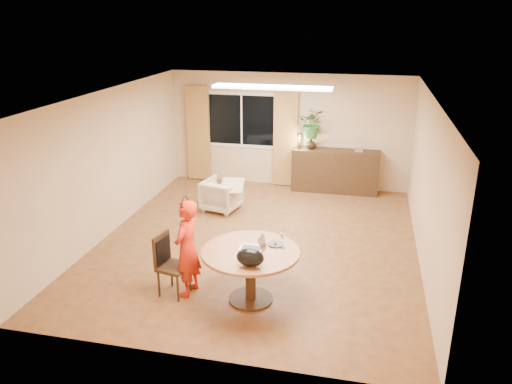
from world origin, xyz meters
TOP-DOWN VIEW (x-y plane):
  - floor at (0.00, 0.00)m, footprint 6.50×6.50m
  - ceiling at (0.00, 0.00)m, footprint 6.50×6.50m
  - wall_back at (0.00, 3.25)m, footprint 5.50×0.00m
  - wall_left at (-2.75, 0.00)m, footprint 0.00×6.50m
  - wall_right at (2.75, 0.00)m, footprint 0.00×6.50m
  - window at (-1.10, 3.23)m, footprint 1.70×0.03m
  - curtain_left at (-2.15, 3.15)m, footprint 0.55×0.08m
  - curtain_right at (-0.05, 3.15)m, footprint 0.55×0.08m
  - ceiling_panel at (0.00, 1.20)m, footprint 2.20×0.35m
  - dining_table at (0.31, -1.87)m, footprint 1.36×1.36m
  - dining_chair at (-0.80, -1.95)m, footprint 0.51×0.48m
  - child at (-0.61, -1.88)m, footprint 0.56×0.41m
  - laptop at (0.31, -1.81)m, footprint 0.35×0.24m
  - tumbler at (0.42, -1.61)m, footprint 0.08×0.08m
  - wine_glass at (0.72, -1.69)m, footprint 0.08×0.08m
  - pot_lid at (0.61, -1.62)m, footprint 0.23×0.23m
  - handbag at (0.41, -2.30)m, footprint 0.39×0.27m
  - armchair at (-1.06, 1.35)m, footprint 0.83×0.84m
  - throw at (-0.80, 1.25)m, footprint 0.52×0.61m
  - sideboard at (1.12, 3.01)m, footprint 1.93×0.47m
  - vase at (0.55, 3.01)m, footprint 0.29×0.29m
  - bouquet at (0.57, 3.01)m, footprint 0.60×0.52m
  - book_stack at (1.62, 3.01)m, footprint 0.21×0.17m
  - desk_lamp at (0.30, 2.96)m, footprint 0.18×0.18m

SIDE VIEW (x-z plane):
  - floor at x=0.00m, z-range 0.00..0.00m
  - armchair at x=-1.06m, z-range 0.00..0.65m
  - dining_chair at x=-0.80m, z-range 0.00..0.91m
  - sideboard at x=1.12m, z-range 0.00..0.97m
  - dining_table at x=0.31m, z-range 0.22..1.00m
  - throw at x=-0.80m, z-range 0.65..0.68m
  - child at x=-0.61m, z-range 0.00..1.44m
  - pot_lid at x=0.61m, z-range 0.78..0.81m
  - tumbler at x=0.42m, z-range 0.78..0.89m
  - wine_glass at x=0.72m, z-range 0.78..1.00m
  - laptop at x=0.31m, z-range 0.78..1.00m
  - handbag at x=0.41m, z-range 0.78..1.02m
  - book_stack at x=1.62m, z-range 0.97..1.05m
  - vase at x=0.55m, z-range 0.97..1.21m
  - curtain_left at x=-2.15m, z-range 0.02..2.27m
  - curtain_right at x=-0.05m, z-range 0.02..2.27m
  - desk_lamp at x=0.30m, z-range 0.97..1.33m
  - wall_back at x=0.00m, z-range -1.45..4.05m
  - wall_left at x=-2.75m, z-range -1.95..4.55m
  - wall_right at x=2.75m, z-range -1.95..4.55m
  - window at x=-1.10m, z-range 0.85..2.15m
  - bouquet at x=0.57m, z-range 1.21..1.87m
  - ceiling_panel at x=0.00m, z-range 2.54..2.59m
  - ceiling at x=0.00m, z-range 2.60..2.60m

